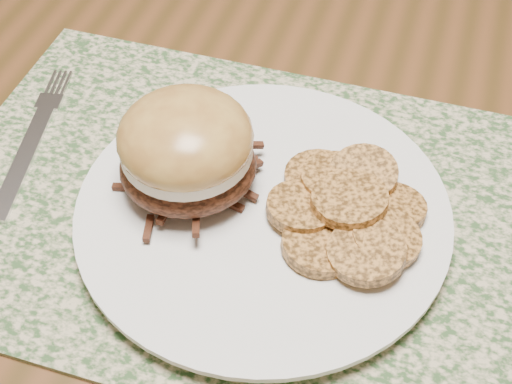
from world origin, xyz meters
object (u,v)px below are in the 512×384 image
(dining_table, at_px, (188,76))
(fork, at_px, (34,138))
(pork_sandwich, at_px, (187,150))
(dinner_plate, at_px, (263,213))

(dining_table, height_order, fork, fork)
(dining_table, relative_size, pork_sandwich, 11.83)
(dinner_plate, bearing_deg, fork, 172.85)
(pork_sandwich, height_order, fork, pork_sandwich)
(dinner_plate, distance_m, fork, 0.21)
(pork_sandwich, distance_m, fork, 0.16)
(dining_table, distance_m, dinner_plate, 0.30)
(dining_table, xyz_separation_m, dinner_plate, (0.16, -0.24, 0.09))
(dinner_plate, height_order, pork_sandwich, pork_sandwich)
(dining_table, relative_size, dinner_plate, 5.77)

